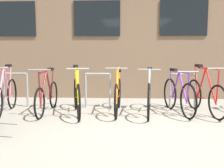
% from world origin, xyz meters
% --- Properties ---
extents(ground_plane, '(42.00, 42.00, 0.00)m').
position_xyz_m(ground_plane, '(0.00, 0.00, 0.00)').
color(ground_plane, gray).
extents(storefront_building, '(28.00, 5.50, 5.94)m').
position_xyz_m(storefront_building, '(0.00, 5.93, 2.97)').
color(storefront_building, '#7A604C').
rests_on(storefront_building, ground).
extents(bike_rack, '(6.63, 0.05, 0.83)m').
position_xyz_m(bike_rack, '(-0.06, 1.90, 0.51)').
color(bike_rack, gray).
rests_on(bike_rack, ground).
extents(bicycle_red, '(0.49, 1.71, 1.07)m').
position_xyz_m(bicycle_red, '(1.31, 1.43, 0.39)').
color(bicycle_red, black).
rests_on(bicycle_red, ground).
extents(bicycle_pink, '(0.47, 1.80, 1.07)m').
position_xyz_m(bicycle_pink, '(-2.98, 1.21, 0.40)').
color(bicycle_pink, black).
rests_on(bicycle_pink, ground).
extents(bicycle_maroon, '(0.44, 1.72, 1.00)m').
position_xyz_m(bicycle_maroon, '(-2.11, 1.35, 0.37)').
color(bicycle_maroon, black).
rests_on(bicycle_maroon, ground).
extents(bicycle_yellow, '(0.57, 1.77, 1.06)m').
position_xyz_m(bicycle_yellow, '(-1.43, 1.25, 0.40)').
color(bicycle_yellow, black).
rests_on(bicycle_yellow, ground).
extents(bicycle_white, '(0.44, 1.82, 1.01)m').
position_xyz_m(bicycle_white, '(0.11, 1.34, 0.40)').
color(bicycle_white, black).
rests_on(bicycle_white, ground).
extents(bicycle_orange, '(0.44, 1.82, 1.03)m').
position_xyz_m(bicycle_orange, '(-0.56, 1.44, 0.39)').
color(bicycle_orange, black).
rests_on(bicycle_orange, ground).
extents(bicycle_purple, '(0.50, 1.67, 0.97)m').
position_xyz_m(bicycle_purple, '(0.75, 1.45, 0.39)').
color(bicycle_purple, black).
rests_on(bicycle_purple, ground).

